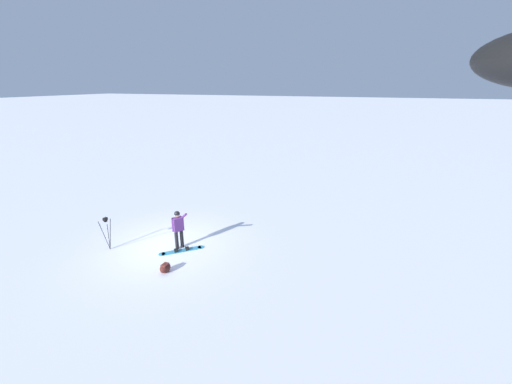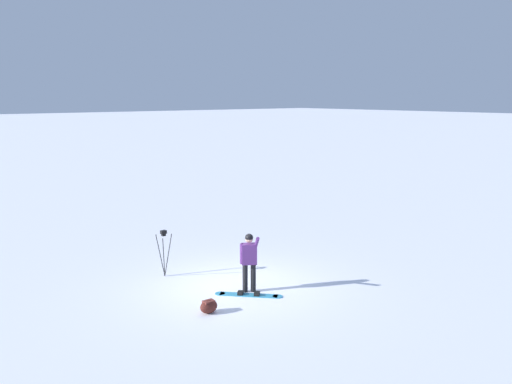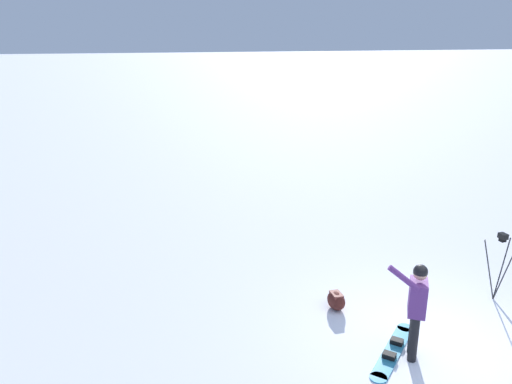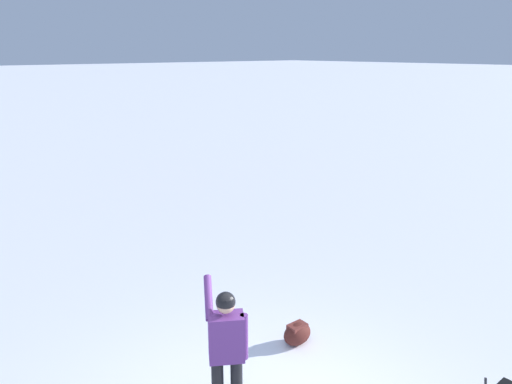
{
  "view_description": "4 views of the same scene",
  "coord_description": "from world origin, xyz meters",
  "px_view_note": "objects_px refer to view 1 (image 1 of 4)",
  "views": [
    {
      "loc": [
        7.54,
        -9.59,
        6.36
      ],
      "look_at": [
        5.16,
        -3.3,
        4.04
      ],
      "focal_mm": 22.31,
      "sensor_mm": 36.0,
      "label": 1
    },
    {
      "loc": [
        11.47,
        -8.75,
        5.22
      ],
      "look_at": [
        4.5,
        -2.95,
        3.61
      ],
      "focal_mm": 38.33,
      "sensor_mm": 36.0,
      "label": 2
    },
    {
      "loc": [
        4.96,
        5.8,
        4.9
      ],
      "look_at": [
        2.56,
        -1.94,
        2.34
      ],
      "focal_mm": 34.78,
      "sensor_mm": 36.0,
      "label": 3
    },
    {
      "loc": [
        -3.34,
        3.01,
        4.16
      ],
      "look_at": [
        2.16,
        -1.73,
        2.07
      ],
      "focal_mm": 34.72,
      "sensor_mm": 36.0,
      "label": 4
    }
  ],
  "objects_px": {
    "gear_bag_large": "(165,268)",
    "camera_tripod": "(106,227)",
    "snowboard": "(182,250)",
    "snowboarder": "(178,226)"
  },
  "relations": [
    {
      "from": "snowboarder",
      "to": "snowboard",
      "type": "relative_size",
      "value": 1.16
    },
    {
      "from": "snowboarder",
      "to": "gear_bag_large",
      "type": "relative_size",
      "value": 3.5
    },
    {
      "from": "camera_tripod",
      "to": "gear_bag_large",
      "type": "bearing_deg",
      "value": -10.79
    },
    {
      "from": "gear_bag_large",
      "to": "camera_tripod",
      "type": "distance_m",
      "value": 3.25
    },
    {
      "from": "snowboard",
      "to": "camera_tripod",
      "type": "bearing_deg",
      "value": -162.2
    },
    {
      "from": "snowboard",
      "to": "gear_bag_large",
      "type": "bearing_deg",
      "value": -78.69
    },
    {
      "from": "gear_bag_large",
      "to": "snowboard",
      "type": "bearing_deg",
      "value": 101.31
    },
    {
      "from": "gear_bag_large",
      "to": "camera_tripod",
      "type": "bearing_deg",
      "value": 169.21
    },
    {
      "from": "snowboarder",
      "to": "camera_tripod",
      "type": "relative_size",
      "value": 1.18
    },
    {
      "from": "snowboard",
      "to": "camera_tripod",
      "type": "xyz_separation_m",
      "value": [
        -2.8,
        -0.9,
        0.96
      ]
    }
  ]
}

